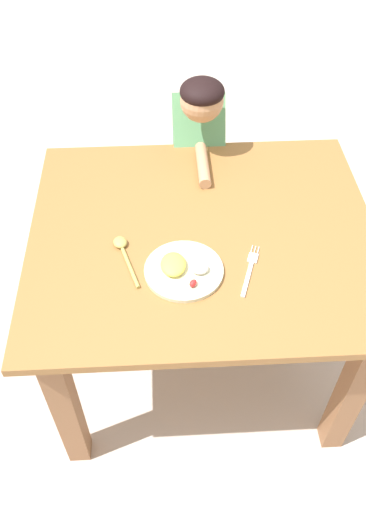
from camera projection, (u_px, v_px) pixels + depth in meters
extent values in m
plane|color=beige|center=(199.00, 355.00, 2.24)|extent=(8.00, 8.00, 0.00)
cube|color=olive|center=(203.00, 235.00, 1.71)|extent=(1.12, 0.96, 0.03)
cube|color=brown|center=(66.00, 406.00, 1.70)|extent=(0.08, 0.08, 0.71)
cube|color=brown|center=(351.00, 392.00, 1.73)|extent=(0.08, 0.08, 0.71)
cube|color=brown|center=(84.00, 236.00, 2.22)|extent=(0.08, 0.08, 0.71)
cube|color=brown|center=(302.00, 228.00, 2.26)|extent=(0.08, 0.08, 0.71)
cylinder|color=beige|center=(184.00, 270.00, 1.57)|extent=(0.24, 0.24, 0.01)
ellipsoid|color=#F7DD4A|center=(173.00, 264.00, 1.56)|extent=(0.08, 0.10, 0.03)
ellipsoid|color=red|center=(193.00, 283.00, 1.52)|extent=(0.03, 0.03, 0.02)
ellipsoid|color=white|center=(200.00, 268.00, 1.56)|extent=(0.05, 0.05, 0.03)
cube|color=silver|center=(247.00, 279.00, 1.56)|extent=(0.06, 0.14, 0.01)
cube|color=silver|center=(253.00, 258.00, 1.61)|extent=(0.04, 0.04, 0.01)
cylinder|color=silver|center=(258.00, 251.00, 1.64)|extent=(0.01, 0.03, 0.00)
cylinder|color=silver|center=(255.00, 250.00, 1.64)|extent=(0.01, 0.03, 0.00)
cylinder|color=silver|center=(252.00, 249.00, 1.64)|extent=(0.01, 0.03, 0.00)
cylinder|color=tan|center=(130.00, 268.00, 1.58)|extent=(0.06, 0.16, 0.01)
ellipsoid|color=tan|center=(120.00, 242.00, 1.65)|extent=(0.06, 0.06, 0.02)
cube|color=#374C61|center=(195.00, 209.00, 2.44)|extent=(0.21, 0.13, 0.57)
cube|color=#599966|center=(199.00, 140.00, 2.06)|extent=(0.20, 0.27, 0.37)
sphere|color=tan|center=(202.00, 100.00, 1.83)|extent=(0.15, 0.15, 0.15)
ellipsoid|color=black|center=(202.00, 91.00, 1.80)|extent=(0.16, 0.16, 0.08)
cylinder|color=tan|center=(203.00, 165.00, 1.90)|extent=(0.04, 0.22, 0.04)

